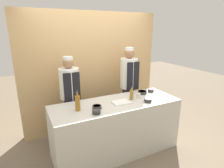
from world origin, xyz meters
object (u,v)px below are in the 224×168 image
at_px(bottle_vinegar, 131,94).
at_px(chef_left, 71,98).
at_px(sauce_bowl_purple, 151,90).
at_px(chef_right, 128,86).
at_px(sauce_bowl_orange, 97,107).
at_px(sauce_bowl_red, 96,112).
at_px(sauce_bowl_brown, 142,92).
at_px(cup_cream, 138,96).
at_px(bottle_amber, 78,103).
at_px(cutting_board, 121,102).
at_px(sauce_bowl_white, 148,100).

distance_m(bottle_vinegar, chef_left, 1.09).
bearing_deg(sauce_bowl_purple, chef_right, 121.34).
bearing_deg(bottle_vinegar, sauce_bowl_orange, -172.03).
relative_size(sauce_bowl_red, chef_right, 0.07).
relative_size(sauce_bowl_brown, cup_cream, 1.93).
bearing_deg(bottle_amber, bottle_vinegar, 1.68).
bearing_deg(bottle_amber, cutting_board, -2.27).
bearing_deg(sauce_bowl_red, chef_right, 38.77).
relative_size(sauce_bowl_purple, cutting_board, 0.39).
distance_m(sauce_bowl_purple, bottle_vinegar, 0.58).
xyz_separation_m(sauce_bowl_orange, chef_right, (0.98, 0.68, 0.01)).
bearing_deg(sauce_bowl_purple, cutting_board, -163.38).
bearing_deg(bottle_vinegar, cup_cream, 0.62).
xyz_separation_m(cutting_board, cup_cream, (0.37, 0.06, 0.03)).
distance_m(sauce_bowl_purple, bottle_amber, 1.52).
height_order(sauce_bowl_red, bottle_amber, bottle_amber).
distance_m(bottle_amber, chef_right, 1.40).
xyz_separation_m(sauce_bowl_white, sauce_bowl_brown, (0.16, 0.39, -0.01)).
height_order(cutting_board, chef_left, chef_left).
bearing_deg(bottle_vinegar, sauce_bowl_white, -50.58).
bearing_deg(chef_left, sauce_bowl_white, -36.66).
relative_size(cutting_board, bottle_vinegar, 1.24).
xyz_separation_m(chef_left, chef_right, (1.21, -0.00, 0.06)).
xyz_separation_m(sauce_bowl_white, sauce_bowl_orange, (-0.86, 0.13, -0.00)).
xyz_separation_m(sauce_bowl_purple, cup_cream, (-0.41, -0.17, 0.01)).
xyz_separation_m(sauce_bowl_orange, bottle_amber, (-0.28, 0.07, 0.10)).
distance_m(sauce_bowl_white, bottle_amber, 1.15).
bearing_deg(cutting_board, bottle_vinegar, 13.89).
bearing_deg(sauce_bowl_orange, cup_cream, 6.71).
distance_m(sauce_bowl_purple, chef_right, 0.48).
bearing_deg(sauce_bowl_white, bottle_vinegar, 129.42).
xyz_separation_m(sauce_bowl_purple, cutting_board, (-0.78, -0.23, -0.02)).
bearing_deg(chef_left, chef_right, -0.00).
bearing_deg(bottle_amber, chef_left, 85.71).
distance_m(bottle_amber, chef_left, 0.63).
distance_m(sauce_bowl_brown, cutting_board, 0.62).
relative_size(sauce_bowl_red, sauce_bowl_brown, 0.69).
bearing_deg(cup_cream, bottle_amber, -178.46).
distance_m(sauce_bowl_orange, cup_cream, 0.82).
height_order(bottle_amber, cup_cream, bottle_amber).
relative_size(bottle_amber, chef_left, 0.20).
relative_size(cutting_board, chef_left, 0.18).
bearing_deg(bottle_vinegar, sauce_bowl_red, -161.16).
xyz_separation_m(sauce_bowl_white, chef_left, (-1.09, 0.81, -0.06)).
bearing_deg(sauce_bowl_purple, sauce_bowl_orange, -167.55).
bearing_deg(sauce_bowl_orange, sauce_bowl_brown, 14.42).
bearing_deg(sauce_bowl_brown, sauce_bowl_purple, 2.25).
relative_size(cutting_board, chef_right, 0.17).
bearing_deg(sauce_bowl_purple, sauce_bowl_white, -132.82).
distance_m(sauce_bowl_orange, sauce_bowl_red, 0.18).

